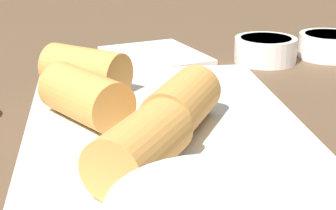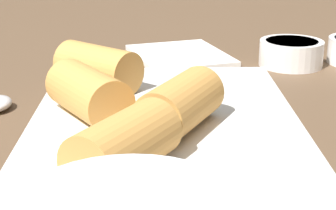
% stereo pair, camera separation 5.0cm
% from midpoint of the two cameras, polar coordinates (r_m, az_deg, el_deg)
% --- Properties ---
extents(table_surface, '(1.80, 1.40, 0.02)m').
position_cam_midpoint_polar(table_surface, '(0.49, 2.57, -3.40)').
color(table_surface, brown).
rests_on(table_surface, ground).
extents(serving_plate, '(0.34, 0.22, 0.01)m').
position_cam_midpoint_polar(serving_plate, '(0.46, 3.13, -2.92)').
color(serving_plate, white).
rests_on(serving_plate, table_surface).
extents(roll_front_left, '(0.09, 0.08, 0.04)m').
position_cam_midpoint_polar(roll_front_left, '(0.47, -5.31, 1.25)').
color(roll_front_left, '#D19347').
rests_on(roll_front_left, serving_plate).
extents(roll_front_right, '(0.09, 0.08, 0.04)m').
position_cam_midpoint_polar(roll_front_right, '(0.37, -0.27, -4.01)').
color(roll_front_right, '#D19347').
rests_on(roll_front_right, serving_plate).
extents(roll_back_left, '(0.09, 0.08, 0.04)m').
position_cam_midpoint_polar(roll_back_left, '(0.44, 4.75, 0.19)').
color(roll_back_left, '#D19347').
rests_on(roll_back_left, serving_plate).
extents(roll_back_right, '(0.08, 0.09, 0.04)m').
position_cam_midpoint_polar(roll_back_right, '(0.54, -4.85, 3.88)').
color(roll_back_right, '#D19347').
rests_on(roll_back_right, serving_plate).
extents(dipping_bowl_near, '(0.08, 0.08, 0.03)m').
position_cam_midpoint_polar(dipping_bowl_near, '(0.70, 14.44, 5.20)').
color(dipping_bowl_near, white).
rests_on(dipping_bowl_near, table_surface).
extents(napkin, '(0.16, 0.14, 0.01)m').
position_cam_midpoint_polar(napkin, '(0.72, 3.22, 5.03)').
color(napkin, white).
rests_on(napkin, table_surface).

